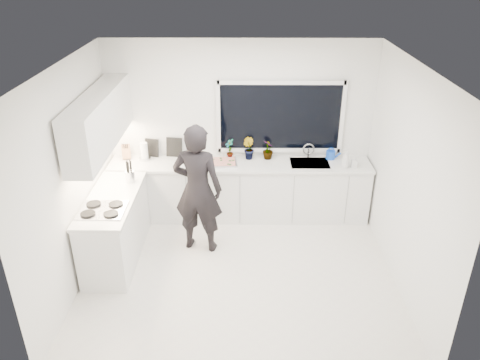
{
  "coord_description": "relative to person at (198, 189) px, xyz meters",
  "views": [
    {
      "loc": [
        0.06,
        -4.98,
        3.83
      ],
      "look_at": [
        0.01,
        0.4,
        1.15
      ],
      "focal_mm": 35.0,
      "sensor_mm": 36.0,
      "label": 1
    }
  ],
  "objects": [
    {
      "name": "floor",
      "position": [
        0.56,
        -0.57,
        -0.93
      ],
      "size": [
        4.0,
        3.5,
        0.02
      ],
      "primitive_type": "cube",
      "color": "beige",
      "rests_on": "ground"
    },
    {
      "name": "wall_right",
      "position": [
        2.57,
        -0.57,
        0.43
      ],
      "size": [
        0.02,
        3.5,
        2.7
      ],
      "primitive_type": "cube",
      "color": "white",
      "rests_on": "ground"
    },
    {
      "name": "pizza_tray",
      "position": [
        0.26,
        0.85,
        0.01
      ],
      "size": [
        0.51,
        0.39,
        0.03
      ],
      "primitive_type": "cube",
      "rotation": [
        0.0,
        0.0,
        0.05
      ],
      "color": "#B1B0B5",
      "rests_on": "countertop_back"
    },
    {
      "name": "window",
      "position": [
        1.16,
        1.15,
        0.63
      ],
      "size": [
        1.8,
        0.02,
        1.0
      ],
      "primitive_type": "cube",
      "color": "black",
      "rests_on": "wall_back"
    },
    {
      "name": "base_cabinets_back",
      "position": [
        0.56,
        0.88,
        -0.48
      ],
      "size": [
        3.92,
        0.58,
        0.88
      ],
      "primitive_type": "cube",
      "color": "white",
      "rests_on": "floor"
    },
    {
      "name": "ceiling",
      "position": [
        0.56,
        -0.57,
        1.79
      ],
      "size": [
        4.0,
        3.5,
        0.02
      ],
      "primitive_type": "cube",
      "color": "white",
      "rests_on": "wall_back"
    },
    {
      "name": "person",
      "position": [
        0.0,
        0.0,
        0.0
      ],
      "size": [
        0.74,
        0.56,
        1.84
      ],
      "primitive_type": "imported",
      "rotation": [
        0.0,
        0.0,
        2.95
      ],
      "color": "black",
      "rests_on": "floor"
    },
    {
      "name": "knife_block",
      "position": [
        -1.18,
        1.02,
        0.11
      ],
      "size": [
        0.15,
        0.13,
        0.22
      ],
      "primitive_type": "cube",
      "rotation": [
        0.0,
        0.0,
        0.25
      ],
      "color": "#9D6A49",
      "rests_on": "countertop_back"
    },
    {
      "name": "stovetop",
      "position": [
        -1.13,
        -0.57,
        0.01
      ],
      "size": [
        0.56,
        0.48,
        0.03
      ],
      "primitive_type": "cube",
      "color": "black",
      "rests_on": "countertop_left"
    },
    {
      "name": "base_cabinets_left",
      "position": [
        -1.11,
        -0.22,
        -0.48
      ],
      "size": [
        0.58,
        1.6,
        0.88
      ],
      "primitive_type": "cube",
      "color": "white",
      "rests_on": "floor"
    },
    {
      "name": "countertop_left",
      "position": [
        -1.11,
        -0.22,
        -0.02
      ],
      "size": [
        0.62,
        1.6,
        0.04
      ],
      "primitive_type": "cube",
      "color": "silver",
      "rests_on": "base_cabinets_left"
    },
    {
      "name": "wall_left",
      "position": [
        -1.45,
        -0.57,
        0.43
      ],
      "size": [
        0.02,
        3.5,
        2.7
      ],
      "primitive_type": "cube",
      "color": "white",
      "rests_on": "ground"
    },
    {
      "name": "sink",
      "position": [
        1.61,
        0.88,
        -0.05
      ],
      "size": [
        0.58,
        0.42,
        0.14
      ],
      "primitive_type": "cube",
      "color": "silver",
      "rests_on": "countertop_back"
    },
    {
      "name": "countertop_back",
      "position": [
        0.56,
        0.87,
        -0.02
      ],
      "size": [
        3.94,
        0.62,
        0.04
      ],
      "primitive_type": "cube",
      "color": "silver",
      "rests_on": "base_cabinets_back"
    },
    {
      "name": "watering_can",
      "position": [
        1.95,
        1.04,
        0.06
      ],
      "size": [
        0.15,
        0.15,
        0.13
      ],
      "primitive_type": "cylinder",
      "rotation": [
        0.0,
        0.0,
        -0.04
      ],
      "color": "blue",
      "rests_on": "countertop_back"
    },
    {
      "name": "utensil_crock",
      "position": [
        -0.95,
        0.23,
        0.08
      ],
      "size": [
        0.16,
        0.16,
        0.16
      ],
      "primitive_type": "cylinder",
      "rotation": [
        0.0,
        0.0,
        -0.29
      ],
      "color": "silver",
      "rests_on": "countertop_left"
    },
    {
      "name": "wall_back",
      "position": [
        0.56,
        1.19,
        0.43
      ],
      "size": [
        4.0,
        0.02,
        2.7
      ],
      "primitive_type": "cube",
      "color": "white",
      "rests_on": "ground"
    },
    {
      "name": "pizza",
      "position": [
        0.26,
        0.85,
        0.03
      ],
      "size": [
        0.47,
        0.34,
        0.01
      ],
      "primitive_type": "cube",
      "rotation": [
        0.0,
        0.0,
        0.05
      ],
      "color": "#AE3D17",
      "rests_on": "pizza_tray"
    },
    {
      "name": "upper_cabinets",
      "position": [
        -1.23,
        0.13,
        0.93
      ],
      "size": [
        0.34,
        2.1,
        0.7
      ],
      "primitive_type": "cube",
      "color": "white",
      "rests_on": "wall_left"
    },
    {
      "name": "faucet",
      "position": [
        1.61,
        1.08,
        0.11
      ],
      "size": [
        0.03,
        0.03,
        0.22
      ],
      "primitive_type": "cylinder",
      "color": "silver",
      "rests_on": "countertop_back"
    },
    {
      "name": "picture_frame_small",
      "position": [
        -0.46,
        1.12,
        0.15
      ],
      "size": [
        0.25,
        0.05,
        0.3
      ],
      "primitive_type": "cube",
      "rotation": [
        0.0,
        0.0,
        -0.14
      ],
      "color": "black",
      "rests_on": "countertop_back"
    },
    {
      "name": "herb_plants",
      "position": [
        0.71,
        1.04,
        0.16
      ],
      "size": [
        0.78,
        0.23,
        0.33
      ],
      "color": "#26662D",
      "rests_on": "countertop_back"
    },
    {
      "name": "picture_frame_large",
      "position": [
        -0.81,
        1.12,
        0.14
      ],
      "size": [
        0.22,
        0.07,
        0.28
      ],
      "primitive_type": "cube",
      "rotation": [
        0.0,
        0.0,
        -0.25
      ],
      "color": "black",
      "rests_on": "countertop_back"
    },
    {
      "name": "soap_bottles",
      "position": [
        2.15,
        0.73,
        0.13
      ],
      "size": [
        0.23,
        0.13,
        0.29
      ],
      "color": "#D8BF66",
      "rests_on": "countertop_back"
    },
    {
      "name": "paper_towel_roll",
      "position": [
        -0.9,
        0.98,
        0.13
      ],
      "size": [
        0.12,
        0.12,
        0.26
      ],
      "primitive_type": "cylinder",
      "rotation": [
        0.0,
        0.0,
        0.12
      ],
      "color": "white",
      "rests_on": "countertop_back"
    }
  ]
}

